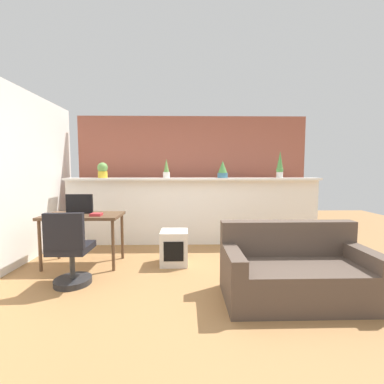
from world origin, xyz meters
TOP-DOWN VIEW (x-y plane):
  - ground_plane at (0.00, 0.00)m, footprint 12.00×12.00m
  - divider_wall at (0.00, 2.00)m, footprint 4.68×0.16m
  - plant_shelf at (0.00, 1.96)m, footprint 4.68×0.33m
  - brick_wall_behind at (0.00, 2.60)m, footprint 4.68×0.10m
  - potted_plant_0 at (-1.66, 1.96)m, footprint 0.19×0.19m
  - potted_plant_1 at (-0.49, 1.95)m, footprint 0.12×0.12m
  - potted_plant_2 at (0.55, 1.96)m, footprint 0.19×0.19m
  - potted_plant_3 at (1.62, 1.97)m, footprint 0.13×0.13m
  - desk at (-1.63, 0.93)m, footprint 1.10×0.60m
  - tv_monitor at (-1.71, 1.01)m, footprint 0.39×0.04m
  - office_chair at (-1.51, 0.21)m, footprint 0.45×0.45m
  - side_cube_shelf at (-0.30, 0.93)m, footprint 0.40×0.41m
  - book_on_desk at (-1.40, 0.81)m, footprint 0.15×0.13m
  - couch at (1.07, -0.13)m, footprint 1.57×0.77m

SIDE VIEW (x-z plane):
  - ground_plane at x=0.00m, z-range 0.00..0.00m
  - side_cube_shelf at x=-0.30m, z-range 0.00..0.50m
  - couch at x=1.07m, z-range -0.12..0.68m
  - office_chair at x=-1.51m, z-range -0.07..0.84m
  - divider_wall at x=0.00m, z-range 0.00..1.21m
  - desk at x=-1.63m, z-range 0.29..1.04m
  - book_on_desk at x=-1.40m, z-range 0.75..0.79m
  - tv_monitor at x=-1.71m, z-range 0.75..1.04m
  - plant_shelf at x=0.00m, z-range 1.21..1.25m
  - brick_wall_behind at x=0.00m, z-range 0.00..2.50m
  - potted_plant_0 at x=-1.66m, z-range 1.26..1.54m
  - potted_plant_2 at x=0.55m, z-range 1.24..1.56m
  - potted_plant_1 at x=-0.49m, z-range 1.23..1.59m
  - potted_plant_3 at x=1.62m, z-range 1.23..1.73m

